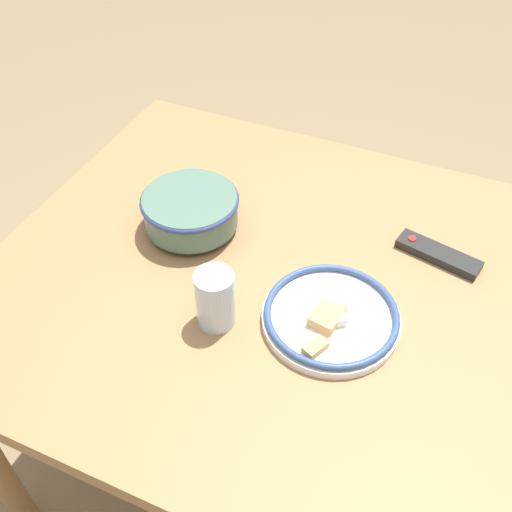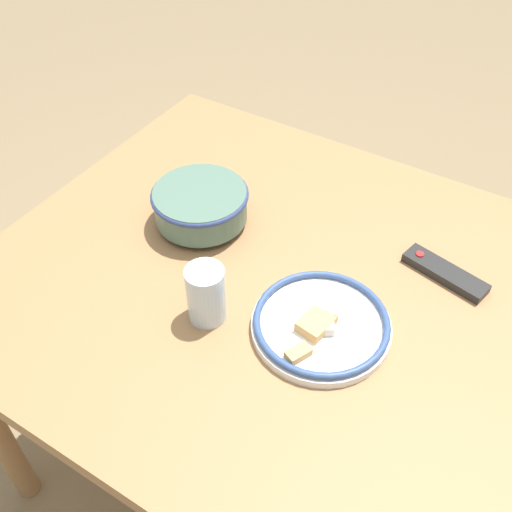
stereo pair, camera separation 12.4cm
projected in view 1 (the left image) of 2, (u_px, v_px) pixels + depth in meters
name	position (u px, v px, depth m)	size (l,w,h in m)	color
ground_plane	(265.00, 449.00, 1.80)	(8.00, 8.00, 0.00)	#7F6B4C
dining_table	(268.00, 301.00, 1.33)	(1.16, 1.05, 0.77)	olive
noodle_bowl	(191.00, 210.00, 1.33)	(0.22, 0.22, 0.09)	#4C6B5B
food_plate	(331.00, 317.00, 1.16)	(0.27, 0.27, 0.04)	white
tv_remote	(438.00, 254.00, 1.29)	(0.19, 0.09, 0.02)	black
drinking_glass	(215.00, 299.00, 1.13)	(0.08, 0.08, 0.12)	silver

